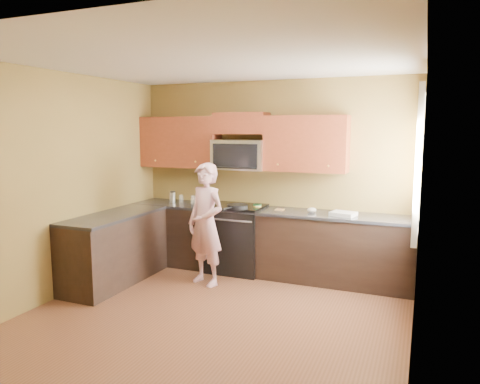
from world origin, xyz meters
The scene contains 27 objects.
floor centered at (0.00, 0.00, 0.00)m, with size 4.00×4.00×0.00m, color brown.
ceiling centered at (0.00, 0.00, 2.70)m, with size 4.00×4.00×0.00m, color white.
wall_back centered at (0.00, 2.00, 1.35)m, with size 4.00×4.00×0.00m, color brown.
wall_front centered at (0.00, -2.00, 1.35)m, with size 4.00×4.00×0.00m, color brown.
wall_left centered at (-2.00, 0.00, 1.35)m, with size 4.00×4.00×0.00m, color brown.
wall_right centered at (2.00, 0.00, 1.35)m, with size 4.00×4.00×0.00m, color brown.
cabinet_back_run centered at (0.00, 1.70, 0.44)m, with size 4.00×0.60×0.88m, color black.
cabinet_left_run centered at (-1.70, 0.60, 0.44)m, with size 0.60×1.60×0.88m, color black.
countertop_back centered at (0.00, 1.69, 0.90)m, with size 4.00×0.62×0.04m, color black.
countertop_left centered at (-1.69, 0.60, 0.90)m, with size 0.62×1.60×0.04m, color black.
stove centered at (-0.40, 1.68, 0.47)m, with size 0.76×0.65×0.95m, color black, non-canonical shape.
microwave centered at (-0.40, 1.80, 1.45)m, with size 0.76×0.40×0.42m, color silver, non-canonical shape.
upper_cab_left centered at (-1.39, 1.83, 1.45)m, with size 1.22×0.33×0.75m, color maroon, non-canonical shape.
upper_cab_right centered at (0.54, 1.83, 1.45)m, with size 1.12×0.33×0.75m, color maroon, non-canonical shape.
upper_cab_over_mw centered at (-0.40, 1.83, 2.10)m, with size 0.76×0.33×0.30m, color maroon.
window centered at (1.98, 1.20, 1.65)m, with size 0.06×1.06×1.66m, color white, non-canonical shape.
woman centered at (-0.56, 1.00, 0.80)m, with size 0.58×0.38×1.59m, color #D26982.
frying_pan centered at (-0.28, 1.42, 0.95)m, with size 0.28×0.49×0.06m, color black, non-canonical shape.
butter_tub centered at (-0.10, 1.68, 0.92)m, with size 0.12×0.12×0.08m, color gold, non-canonical shape.
toast_slice centered at (0.23, 1.69, 0.93)m, with size 0.11×0.11×0.01m, color #B27F47.
napkin_a centered at (-0.27, 1.45, 0.95)m, with size 0.11×0.12×0.06m, color silver.
napkin_b centered at (0.67, 1.68, 0.95)m, with size 0.12×0.13×0.07m, color silver.
dish_towel centered at (1.10, 1.62, 0.95)m, with size 0.30×0.24×0.05m, color silver.
travel_mug centered at (-1.47, 1.72, 0.92)m, with size 0.08×0.08×0.17m, color silver, non-canonical shape.
glass_a centered at (-1.59, 1.86, 0.98)m, with size 0.07×0.07×0.12m, color silver.
glass_b centered at (-1.33, 1.72, 0.98)m, with size 0.07×0.07×0.12m, color silver.
glass_c centered at (-1.13, 1.72, 0.98)m, with size 0.07×0.07×0.12m, color silver.
Camera 1 is at (2.03, -4.15, 2.03)m, focal length 33.89 mm.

